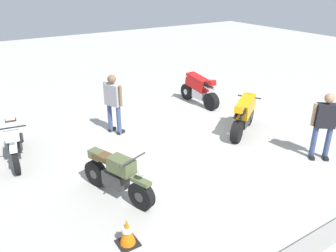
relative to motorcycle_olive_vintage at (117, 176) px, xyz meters
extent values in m
plane|color=#ADAAA3|center=(-2.72, -1.38, -0.49)|extent=(40.00, 40.00, 0.00)
cube|color=gray|center=(-2.72, 3.22, -0.41)|extent=(14.00, 0.30, 0.15)
cylinder|color=black|center=(-0.22, 0.65, -0.19)|extent=(0.35, 0.62, 0.60)
cylinder|color=black|center=(0.22, -0.62, -0.19)|extent=(0.35, 0.62, 0.60)
cylinder|color=#333333|center=(-0.22, 0.65, -0.19)|extent=(0.24, 0.26, 0.21)
cylinder|color=#333333|center=(0.22, -0.62, -0.19)|extent=(0.24, 0.26, 0.21)
cube|color=#333333|center=(0.02, -0.03, -0.09)|extent=(0.45, 0.62, 0.32)
cube|color=#515B38|center=(-0.05, 0.15, 0.31)|extent=(0.49, 0.63, 0.30)
cube|color=#515B38|center=(-0.22, 0.65, 0.14)|extent=(0.30, 0.47, 0.08)
cube|color=brown|center=(0.10, -0.27, 0.33)|extent=(0.44, 0.65, 0.12)
cube|color=#515B38|center=(0.20, -0.55, 0.31)|extent=(0.31, 0.37, 0.18)
cylinder|color=#333333|center=(-0.01, -0.47, -0.14)|extent=(0.29, 0.56, 0.16)
cylinder|color=#333333|center=(-0.16, 0.47, 0.56)|extent=(0.67, 0.26, 0.04)
sphere|color=silver|center=(-0.23, 0.67, 0.36)|extent=(0.16, 0.16, 0.16)
cylinder|color=black|center=(-5.06, -1.22, -0.19)|extent=(0.60, 0.44, 0.60)
cylinder|color=black|center=(-3.90, -0.53, -0.19)|extent=(0.63, 0.50, 0.60)
cylinder|color=black|center=(-5.06, -1.22, -0.19)|extent=(0.27, 0.26, 0.21)
cylinder|color=black|center=(-3.90, -0.53, -0.19)|extent=(0.27, 0.26, 0.21)
cube|color=black|center=(-4.44, -0.85, -0.09)|extent=(0.62, 0.53, 0.32)
cube|color=orange|center=(-4.56, -0.93, 0.31)|extent=(1.03, 0.81, 0.57)
cone|color=orange|center=(-5.01, -1.20, 0.46)|extent=(0.48, 0.47, 0.39)
cube|color=black|center=(-4.22, -0.73, 0.38)|extent=(0.65, 0.53, 0.12)
cube|color=orange|center=(-3.96, -0.57, 0.46)|extent=(0.41, 0.37, 0.23)
cylinder|color=black|center=(-4.05, -0.53, 0.28)|extent=(0.39, 0.28, 0.17)
cylinder|color=black|center=(-3.96, -0.67, 0.28)|extent=(0.39, 0.28, 0.17)
cylinder|color=black|center=(-4.89, -1.12, 0.48)|extent=(0.39, 0.62, 0.04)
sphere|color=silver|center=(-5.08, -1.24, 0.41)|extent=(0.16, 0.16, 0.16)
cylinder|color=black|center=(1.61, -2.12, -0.17)|extent=(0.21, 0.65, 0.64)
cylinder|color=black|center=(1.40, -3.55, -0.17)|extent=(0.21, 0.65, 0.64)
cylinder|color=black|center=(1.61, -2.12, -0.17)|extent=(0.17, 0.24, 0.22)
cylinder|color=black|center=(1.40, -3.55, -0.17)|extent=(0.17, 0.24, 0.22)
cube|color=black|center=(1.50, -2.88, -0.07)|extent=(0.36, 0.60, 0.32)
cube|color=silver|center=(1.53, -2.69, 0.33)|extent=(0.40, 0.60, 0.30)
cube|color=silver|center=(1.61, -2.12, 0.18)|extent=(0.22, 0.46, 0.08)
cube|color=#382314|center=(1.46, -3.13, 0.35)|extent=(0.35, 0.63, 0.12)
cube|color=silver|center=(1.41, -3.43, 0.33)|extent=(0.27, 0.35, 0.18)
cylinder|color=black|center=(1.27, -3.25, -0.12)|extent=(0.19, 0.57, 0.16)
cylinder|color=black|center=(1.58, -2.36, 0.58)|extent=(0.70, 0.14, 0.04)
sphere|color=silver|center=(1.61, -2.14, 0.38)|extent=(0.16, 0.16, 0.16)
cylinder|color=black|center=(-4.83, -4.21, -0.19)|extent=(0.19, 0.61, 0.60)
cylinder|color=black|center=(-4.89, -2.86, -0.19)|extent=(0.25, 0.61, 0.60)
cylinder|color=silver|center=(-4.83, -4.21, -0.19)|extent=(0.19, 0.22, 0.21)
cylinder|color=silver|center=(-4.89, -2.86, -0.19)|extent=(0.19, 0.22, 0.21)
cube|color=silver|center=(-4.87, -3.49, -0.09)|extent=(0.30, 0.57, 0.32)
cube|color=red|center=(-4.86, -3.64, 0.31)|extent=(0.40, 1.00, 0.57)
cone|color=red|center=(-4.84, -4.16, 0.46)|extent=(0.35, 0.37, 0.39)
cube|color=black|center=(-4.88, -3.24, 0.38)|extent=(0.29, 0.61, 0.12)
cube|color=red|center=(-4.89, -2.94, 0.46)|extent=(0.23, 0.36, 0.23)
cylinder|color=silver|center=(-4.97, -2.99, 0.28)|extent=(0.11, 0.40, 0.17)
cylinder|color=silver|center=(-4.81, -2.98, 0.28)|extent=(0.11, 0.40, 0.17)
cylinder|color=silver|center=(-4.84, -4.02, 0.48)|extent=(0.70, 0.07, 0.04)
sphere|color=silver|center=(-4.83, -4.23, 0.41)|extent=(0.16, 0.16, 0.16)
cylinder|color=#384772|center=(-1.34, -2.76, -0.05)|extent=(0.17, 0.17, 0.88)
cube|color=black|center=(-1.40, -2.78, -0.45)|extent=(0.28, 0.19, 0.08)
cylinder|color=#384772|center=(-1.21, -3.08, -0.05)|extent=(0.17, 0.17, 0.88)
cube|color=black|center=(-1.26, -3.10, -0.45)|extent=(0.28, 0.19, 0.08)
cube|color=#99999E|center=(-1.27, -2.92, 0.71)|extent=(0.39, 0.54, 0.62)
cylinder|color=brown|center=(-1.39, -2.65, 0.72)|extent=(0.12, 0.12, 0.59)
cylinder|color=brown|center=(-1.16, -3.19, 0.72)|extent=(0.12, 0.12, 0.59)
sphere|color=brown|center=(-1.27, -2.92, 1.17)|extent=(0.24, 0.24, 0.24)
cylinder|color=#384772|center=(-4.90, 1.18, -0.06)|extent=(0.18, 0.18, 0.86)
cube|color=black|center=(-4.86, 1.22, -0.45)|extent=(0.24, 0.27, 0.08)
cylinder|color=#384772|center=(-5.17, 1.39, -0.06)|extent=(0.18, 0.18, 0.86)
cube|color=black|center=(-5.13, 1.44, -0.45)|extent=(0.24, 0.27, 0.08)
cube|color=black|center=(-5.04, 1.29, 0.68)|extent=(0.52, 0.48, 0.61)
cylinder|color=tan|center=(-4.81, 1.10, 0.70)|extent=(0.13, 0.13, 0.57)
sphere|color=tan|center=(-5.04, 1.29, 1.13)|extent=(0.23, 0.23, 0.23)
cube|color=black|center=(0.47, 1.40, -0.47)|extent=(0.36, 0.36, 0.03)
cone|color=orange|center=(0.47, 1.40, -0.21)|extent=(0.28, 0.28, 0.50)
cylinder|color=white|center=(0.47, 1.40, -0.17)|extent=(0.19, 0.19, 0.08)
camera|label=1|loc=(2.34, 5.61, 3.81)|focal=36.12mm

